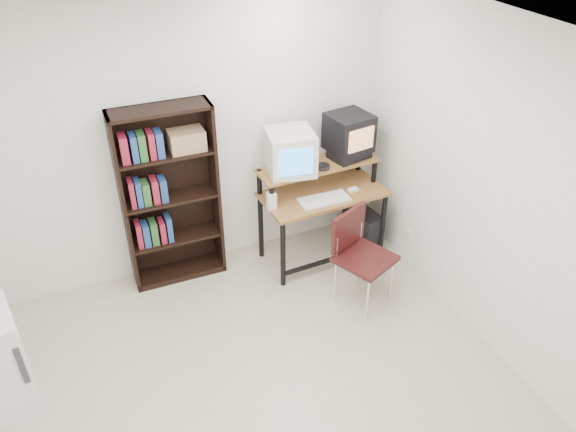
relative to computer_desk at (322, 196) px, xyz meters
name	(u,v)px	position (x,y,z in m)	size (l,w,h in m)	color
floor	(260,414)	(-1.25, -1.58, -0.69)	(4.00, 4.00, 0.01)	beige
ceiling	(246,63)	(-1.25, -1.58, 1.92)	(4.00, 4.00, 0.01)	white
back_wall	(176,142)	(-1.25, 0.42, 0.62)	(4.00, 0.01, 2.60)	white
right_wall	(514,206)	(0.75, -1.58, 0.62)	(0.01, 4.00, 2.60)	white
computer_desk	(322,196)	(0.00, 0.00, 0.00)	(1.20, 0.64, 0.98)	olive
crt_monitor	(290,152)	(-0.29, 0.10, 0.48)	(0.47, 0.48, 0.39)	silver
vcr	(349,155)	(0.33, 0.10, 0.33)	(0.36, 0.26, 0.08)	black
crt_tv	(349,132)	(0.33, 0.14, 0.54)	(0.43, 0.42, 0.35)	black
cd_spindle	(323,167)	(0.00, 0.00, 0.31)	(0.12, 0.12, 0.05)	#26262B
keyboard	(324,200)	(-0.06, -0.16, 0.05)	(0.47, 0.21, 0.04)	silver
mousepad	(353,191)	(0.29, -0.09, 0.04)	(0.22, 0.18, 0.01)	black
mouse	(353,190)	(0.28, -0.10, 0.06)	(0.10, 0.06, 0.03)	white
desk_speaker	(271,201)	(-0.55, -0.08, 0.12)	(0.08, 0.07, 0.17)	silver
pc_tower	(362,228)	(0.46, -0.03, -0.47)	(0.20, 0.45, 0.42)	black
school_chair	(359,249)	(0.01, -0.72, -0.14)	(0.58, 0.58, 0.88)	black
bookshelf	(169,194)	(-1.39, 0.28, 0.20)	(0.86, 0.29, 1.71)	black
wall_outlet	(408,235)	(0.74, -0.43, -0.38)	(0.02, 0.08, 0.12)	beige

